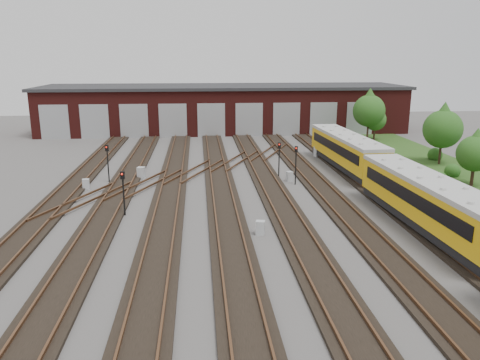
{
  "coord_description": "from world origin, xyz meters",
  "views": [
    {
      "loc": [
        -3.69,
        -27.43,
        10.27
      ],
      "look_at": [
        -0.91,
        3.77,
        2.0
      ],
      "focal_mm": 35.0,
      "sensor_mm": 36.0,
      "label": 1
    }
  ],
  "objects": [
    {
      "name": "ground",
      "position": [
        0.0,
        0.0,
        0.0
      ],
      "size": [
        120.0,
        120.0,
        0.0
      ],
      "primitive_type": "plane",
      "color": "#494643",
      "rests_on": "ground"
    },
    {
      "name": "track_network",
      "position": [
        -0.17,
        0.59,
        0.11
      ],
      "size": [
        30.4,
        70.0,
        0.33
      ],
      "color": "black",
      "rests_on": "ground"
    },
    {
      "name": "maintenance_shed",
      "position": [
        -0.01,
        39.97,
        3.2
      ],
      "size": [
        51.0,
        12.5,
        6.35
      ],
      "color": "#491412",
      "rests_on": "ground"
    },
    {
      "name": "grass_verge",
      "position": [
        19.0,
        10.0,
        0.03
      ],
      "size": [
        8.0,
        55.0,
        0.05
      ],
      "primitive_type": "cube",
      "color": "#234416",
      "rests_on": "ground"
    },
    {
      "name": "metro_train",
      "position": [
        10.0,
        -1.64,
        1.84
      ],
      "size": [
        3.19,
        46.39,
        2.95
      ],
      "rotation": [
        0.0,
        0.0,
        0.04
      ],
      "color": "black",
      "rests_on": "ground"
    },
    {
      "name": "signal_mast_0",
      "position": [
        -11.34,
        11.64,
        2.03
      ],
      "size": [
        0.29,
        0.27,
        3.17
      ],
      "rotation": [
        0.0,
        0.0,
        -0.24
      ],
      "color": "black",
      "rests_on": "ground"
    },
    {
      "name": "signal_mast_1",
      "position": [
        -8.73,
        2.78,
        1.95
      ],
      "size": [
        0.28,
        0.26,
        3.02
      ],
      "rotation": [
        0.0,
        0.0,
        -0.15
      ],
      "color": "black",
      "rests_on": "ground"
    },
    {
      "name": "signal_mast_2",
      "position": [
        4.2,
        9.45,
        2.06
      ],
      "size": [
        0.27,
        0.26,
        3.23
      ],
      "rotation": [
        0.0,
        0.0,
        -0.29
      ],
      "color": "black",
      "rests_on": "ground"
    },
    {
      "name": "signal_mast_3",
      "position": [
        3.3,
        12.27,
        1.96
      ],
      "size": [
        0.29,
        0.27,
        3.04
      ],
      "rotation": [
        0.0,
        0.0,
        -0.24
      ],
      "color": "black",
      "rests_on": "ground"
    },
    {
      "name": "relay_cabinet_0",
      "position": [
        -12.74,
        9.43,
        0.43
      ],
      "size": [
        0.56,
        0.49,
        0.86
      ],
      "primitive_type": "cube",
      "rotation": [
        0.0,
        0.0,
        0.11
      ],
      "color": "#B4B7B9",
      "rests_on": "ground"
    },
    {
      "name": "relay_cabinet_1",
      "position": [
        -8.74,
        12.53,
        0.52
      ],
      "size": [
        0.72,
        0.65,
        1.03
      ],
      "primitive_type": "cube",
      "rotation": [
        0.0,
        0.0,
        -0.24
      ],
      "color": "#B4B7B9",
      "rests_on": "ground"
    },
    {
      "name": "relay_cabinet_2",
      "position": [
        -0.17,
        -1.53,
        0.43
      ],
      "size": [
        0.61,
        0.54,
        0.87
      ],
      "primitive_type": "cube",
      "rotation": [
        0.0,
        0.0,
        -0.23
      ],
      "color": "#B4B7B9",
      "rests_on": "ground"
    },
    {
      "name": "relay_cabinet_3",
      "position": [
        3.92,
        10.51,
        0.43
      ],
      "size": [
        0.62,
        0.57,
        0.85
      ],
      "primitive_type": "cube",
      "rotation": [
        0.0,
        0.0,
        0.33
      ],
      "color": "#B4B7B9",
      "rests_on": "ground"
    },
    {
      "name": "relay_cabinet_4",
      "position": [
        8.83,
        20.36,
        0.54
      ],
      "size": [
        0.8,
        0.74,
        1.08
      ],
      "primitive_type": "cube",
      "rotation": [
        0.0,
        0.0,
        0.36
      ],
      "color": "#B4B7B9",
      "rests_on": "ground"
    },
    {
      "name": "tree_0",
      "position": [
        17.54,
        29.42,
        4.23
      ],
      "size": [
        3.97,
        3.97,
        6.58
      ],
      "color": "#372118",
      "rests_on": "ground"
    },
    {
      "name": "tree_1",
      "position": [
        18.55,
        29.73,
        2.92
      ],
      "size": [
        2.74,
        2.74,
        4.54
      ],
      "color": "#372118",
      "rests_on": "ground"
    },
    {
      "name": "tree_2",
      "position": [
        19.86,
        15.6,
        3.95
      ],
      "size": [
        3.71,
        3.71,
        6.14
      ],
      "color": "#372118",
      "rests_on": "ground"
    },
    {
      "name": "tree_3",
      "position": [
        18.44,
        7.6,
        3.09
      ],
      "size": [
        2.91,
        2.91,
        4.82
      ],
      "color": "#372118",
      "rests_on": "ground"
    },
    {
      "name": "bush_0",
      "position": [
        16.0,
        8.18,
        0.67
      ],
      "size": [
        1.34,
        1.34,
        1.34
      ],
      "primitive_type": "sphere",
      "color": "#204D16",
      "rests_on": "ground"
    },
    {
      "name": "bush_1",
      "position": [
        18.58,
        10.85,
        0.67
      ],
      "size": [
        1.35,
        1.35,
        1.35
      ],
      "primitive_type": "sphere",
      "color": "#204D16",
      "rests_on": "ground"
    },
    {
      "name": "bush_2",
      "position": [
        20.47,
        17.66,
        0.73
      ],
      "size": [
        1.47,
        1.47,
        1.47
      ],
      "primitive_type": "sphere",
      "color": "#204D16",
      "rests_on": "ground"
    }
  ]
}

